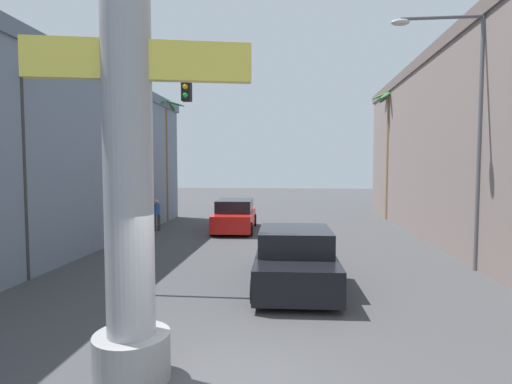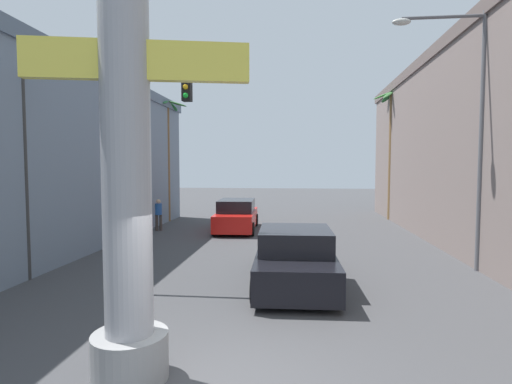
{
  "view_description": "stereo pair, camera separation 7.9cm",
  "coord_description": "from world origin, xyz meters",
  "px_view_note": "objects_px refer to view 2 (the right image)",
  "views": [
    {
      "loc": [
        0.96,
        -5.26,
        3.19
      ],
      "look_at": [
        0.0,
        4.57,
        2.58
      ],
      "focal_mm": 28.0,
      "sensor_mm": 36.0,
      "label": 1
    },
    {
      "loc": [
        1.04,
        -5.25,
        3.19
      ],
      "look_at": [
        0.0,
        4.57,
        2.58
      ],
      "focal_mm": 28.0,
      "sensor_mm": 36.0,
      "label": 2
    }
  ],
  "objects_px": {
    "car_lead": "(295,258)",
    "car_far": "(237,216)",
    "street_lamp": "(468,116)",
    "neon_sign_pole": "(125,62)",
    "palm_tree_far_left": "(166,151)",
    "traffic_light_mast": "(83,132)",
    "palm_tree_far_right": "(392,145)",
    "pedestrian_far_left": "(159,212)"
  },
  "relations": [
    {
      "from": "neon_sign_pole",
      "to": "traffic_light_mast",
      "type": "bearing_deg",
      "value": 125.14
    },
    {
      "from": "palm_tree_far_right",
      "to": "palm_tree_far_left",
      "type": "bearing_deg",
      "value": -170.92
    },
    {
      "from": "car_lead",
      "to": "palm_tree_far_right",
      "type": "distance_m",
      "value": 15.67
    },
    {
      "from": "street_lamp",
      "to": "neon_sign_pole",
      "type": "bearing_deg",
      "value": -136.64
    },
    {
      "from": "car_far",
      "to": "pedestrian_far_left",
      "type": "bearing_deg",
      "value": -172.0
    },
    {
      "from": "car_far",
      "to": "palm_tree_far_right",
      "type": "height_order",
      "value": "palm_tree_far_right"
    },
    {
      "from": "street_lamp",
      "to": "car_lead",
      "type": "distance_m",
      "value": 6.84
    },
    {
      "from": "neon_sign_pole",
      "to": "car_far",
      "type": "relative_size",
      "value": 2.06
    },
    {
      "from": "palm_tree_far_left",
      "to": "street_lamp",
      "type": "bearing_deg",
      "value": -38.0
    },
    {
      "from": "neon_sign_pole",
      "to": "pedestrian_far_left",
      "type": "bearing_deg",
      "value": 108.11
    },
    {
      "from": "car_far",
      "to": "palm_tree_far_right",
      "type": "bearing_deg",
      "value": 30.22
    },
    {
      "from": "neon_sign_pole",
      "to": "palm_tree_far_left",
      "type": "relative_size",
      "value": 1.36
    },
    {
      "from": "palm_tree_far_left",
      "to": "traffic_light_mast",
      "type": "bearing_deg",
      "value": -81.54
    },
    {
      "from": "traffic_light_mast",
      "to": "neon_sign_pole",
      "type": "bearing_deg",
      "value": -54.86
    },
    {
      "from": "car_lead",
      "to": "pedestrian_far_left",
      "type": "xyz_separation_m",
      "value": [
        -6.9,
        8.44,
        0.22
      ]
    },
    {
      "from": "car_far",
      "to": "car_lead",
      "type": "bearing_deg",
      "value": -71.46
    },
    {
      "from": "neon_sign_pole",
      "to": "pedestrian_far_left",
      "type": "height_order",
      "value": "neon_sign_pole"
    },
    {
      "from": "car_far",
      "to": "palm_tree_far_left",
      "type": "bearing_deg",
      "value": 147.43
    },
    {
      "from": "neon_sign_pole",
      "to": "car_far",
      "type": "distance_m",
      "value": 14.8
    },
    {
      "from": "neon_sign_pole",
      "to": "car_lead",
      "type": "bearing_deg",
      "value": 65.32
    },
    {
      "from": "street_lamp",
      "to": "traffic_light_mast",
      "type": "height_order",
      "value": "street_lamp"
    },
    {
      "from": "car_lead",
      "to": "car_far",
      "type": "xyz_separation_m",
      "value": [
        -3.01,
        8.98,
        0.03
      ]
    },
    {
      "from": "street_lamp",
      "to": "palm_tree_far_right",
      "type": "xyz_separation_m",
      "value": [
        0.54,
        12.15,
        -0.17
      ]
    },
    {
      "from": "street_lamp",
      "to": "pedestrian_far_left",
      "type": "relative_size",
      "value": 4.95
    },
    {
      "from": "neon_sign_pole",
      "to": "palm_tree_far_left",
      "type": "bearing_deg",
      "value": 106.88
    },
    {
      "from": "neon_sign_pole",
      "to": "palm_tree_far_left",
      "type": "height_order",
      "value": "neon_sign_pole"
    },
    {
      "from": "palm_tree_far_right",
      "to": "car_lead",
      "type": "bearing_deg",
      "value": -112.13
    },
    {
      "from": "car_lead",
      "to": "pedestrian_far_left",
      "type": "relative_size",
      "value": 3.29
    },
    {
      "from": "car_lead",
      "to": "neon_sign_pole",
      "type": "bearing_deg",
      "value": -114.68
    },
    {
      "from": "street_lamp",
      "to": "car_far",
      "type": "distance_m",
      "value": 11.54
    },
    {
      "from": "car_lead",
      "to": "car_far",
      "type": "relative_size",
      "value": 1.1
    },
    {
      "from": "car_far",
      "to": "palm_tree_far_right",
      "type": "xyz_separation_m",
      "value": [
        8.73,
        5.09,
        3.82
      ]
    },
    {
      "from": "street_lamp",
      "to": "pedestrian_far_left",
      "type": "bearing_deg",
      "value": 151.66
    },
    {
      "from": "traffic_light_mast",
      "to": "pedestrian_far_left",
      "type": "bearing_deg",
      "value": 97.09
    },
    {
      "from": "traffic_light_mast",
      "to": "palm_tree_far_right",
      "type": "distance_m",
      "value": 18.55
    },
    {
      "from": "car_lead",
      "to": "car_far",
      "type": "distance_m",
      "value": 9.47
    },
    {
      "from": "neon_sign_pole",
      "to": "car_far",
      "type": "bearing_deg",
      "value": 92.39
    },
    {
      "from": "traffic_light_mast",
      "to": "car_lead",
      "type": "height_order",
      "value": "traffic_light_mast"
    },
    {
      "from": "street_lamp",
      "to": "palm_tree_far_left",
      "type": "height_order",
      "value": "street_lamp"
    },
    {
      "from": "car_far",
      "to": "pedestrian_far_left",
      "type": "relative_size",
      "value": 2.98
    },
    {
      "from": "car_lead",
      "to": "palm_tree_far_left",
      "type": "bearing_deg",
      "value": 122.61
    },
    {
      "from": "palm_tree_far_left",
      "to": "pedestrian_far_left",
      "type": "height_order",
      "value": "palm_tree_far_left"
    }
  ]
}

